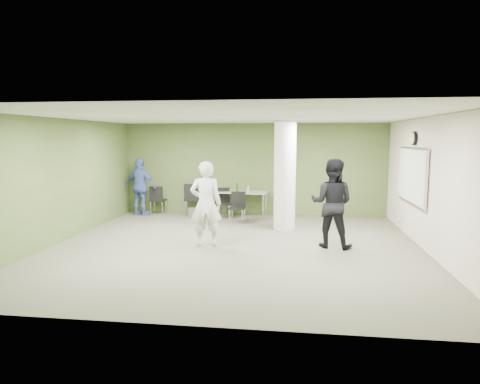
# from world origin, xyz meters

# --- Properties ---
(floor) EXTENTS (8.00, 8.00, 0.00)m
(floor) POSITION_xyz_m (0.00, 0.00, 0.00)
(floor) COLOR #50503F
(floor) RESTS_ON ground
(ceiling) EXTENTS (8.00, 8.00, 0.00)m
(ceiling) POSITION_xyz_m (0.00, 0.00, 2.80)
(ceiling) COLOR white
(ceiling) RESTS_ON wall_back
(wall_back) EXTENTS (8.00, 2.80, 0.02)m
(wall_back) POSITION_xyz_m (0.00, 4.00, 1.40)
(wall_back) COLOR #495C2B
(wall_back) RESTS_ON floor
(wall_left) EXTENTS (0.02, 8.00, 2.80)m
(wall_left) POSITION_xyz_m (-4.00, 0.00, 1.40)
(wall_left) COLOR #495C2B
(wall_left) RESTS_ON floor
(wall_right_cream) EXTENTS (0.02, 8.00, 2.80)m
(wall_right_cream) POSITION_xyz_m (4.00, 0.00, 1.40)
(wall_right_cream) COLOR beige
(wall_right_cream) RESTS_ON floor
(column) EXTENTS (0.56, 0.56, 2.80)m
(column) POSITION_xyz_m (1.00, 2.00, 1.40)
(column) COLOR silver
(column) RESTS_ON floor
(whiteboard) EXTENTS (0.05, 2.30, 1.30)m
(whiteboard) POSITION_xyz_m (3.92, 1.20, 1.50)
(whiteboard) COLOR silver
(whiteboard) RESTS_ON wall_right_cream
(wall_clock) EXTENTS (0.06, 0.32, 0.32)m
(wall_clock) POSITION_xyz_m (3.92, 1.20, 2.35)
(wall_clock) COLOR black
(wall_clock) RESTS_ON wall_right_cream
(folding_table) EXTENTS (1.68, 0.84, 1.02)m
(folding_table) POSITION_xyz_m (-0.36, 3.55, 0.72)
(folding_table) COLOR gray
(folding_table) RESTS_ON floor
(wastebasket) EXTENTS (0.25, 0.25, 0.29)m
(wastebasket) POSITION_xyz_m (-1.76, 3.20, 0.14)
(wastebasket) COLOR #4C4C4C
(wastebasket) RESTS_ON floor
(chair_back_left) EXTENTS (0.44, 0.44, 0.89)m
(chair_back_left) POSITION_xyz_m (-2.94, 3.57, 0.52)
(chair_back_left) COLOR black
(chair_back_left) RESTS_ON floor
(chair_back_right) EXTENTS (0.56, 0.56, 0.99)m
(chair_back_right) POSITION_xyz_m (-1.84, 3.56, 0.58)
(chair_back_right) COLOR black
(chair_back_right) RESTS_ON floor
(chair_table_left) EXTENTS (0.54, 0.54, 0.89)m
(chair_table_left) POSITION_xyz_m (-0.85, 3.31, 0.52)
(chair_table_left) COLOR black
(chair_table_left) RESTS_ON floor
(chair_table_right) EXTENTS (0.45, 0.45, 0.86)m
(chair_table_right) POSITION_xyz_m (-0.32, 2.69, 0.50)
(chair_table_right) COLOR black
(chair_table_right) RESTS_ON floor
(woman_white) EXTENTS (0.74, 0.54, 1.86)m
(woman_white) POSITION_xyz_m (-0.65, -0.00, 0.93)
(woman_white) COLOR silver
(woman_white) RESTS_ON floor
(man_black) EXTENTS (1.09, 0.94, 1.92)m
(man_black) POSITION_xyz_m (2.06, 0.25, 0.96)
(man_black) COLOR black
(man_black) RESTS_ON floor
(man_blue) EXTENTS (1.10, 0.64, 1.77)m
(man_blue) POSITION_xyz_m (-3.40, 3.40, 0.88)
(man_blue) COLOR #455CAB
(man_blue) RESTS_ON floor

